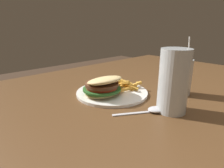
% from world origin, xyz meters
% --- Properties ---
extents(dining_table, '(1.63, 1.11, 0.76)m').
position_xyz_m(dining_table, '(0.00, 0.00, 0.65)').
color(dining_table, brown).
rests_on(dining_table, ground_plane).
extents(meal_plate_near, '(0.27, 0.27, 0.09)m').
position_xyz_m(meal_plate_near, '(0.09, -0.07, 0.79)').
color(meal_plate_near, white).
rests_on(meal_plate_near, dining_table).
extents(beer_glass, '(0.09, 0.09, 0.19)m').
position_xyz_m(beer_glass, '(0.03, 0.15, 0.85)').
color(beer_glass, silver).
rests_on(beer_glass, dining_table).
extents(juice_glass, '(0.07, 0.07, 0.21)m').
position_xyz_m(juice_glass, '(-0.13, 0.10, 0.83)').
color(juice_glass, silver).
rests_on(juice_glass, dining_table).
extents(spoon, '(0.15, 0.10, 0.01)m').
position_xyz_m(spoon, '(0.08, 0.12, 0.77)').
color(spoon, silver).
rests_on(spoon, dining_table).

